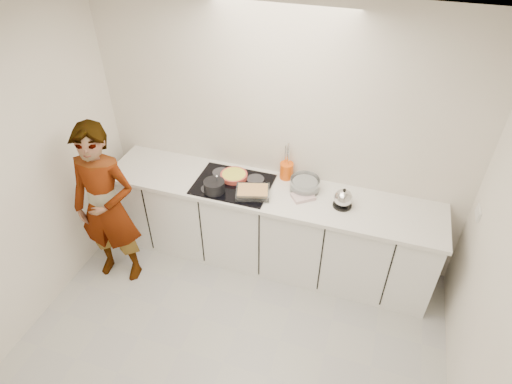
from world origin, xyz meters
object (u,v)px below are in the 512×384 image
(saucepan, at_px, (214,186))
(kettle, at_px, (343,199))
(utensil_crock, at_px, (286,171))
(cook, at_px, (106,207))
(baking_dish, at_px, (253,192))
(hob, at_px, (233,184))
(tart_dish, at_px, (234,175))
(mixing_bowl, at_px, (305,185))

(saucepan, distance_m, kettle, 1.18)
(utensil_crock, xyz_separation_m, cook, (-1.47, -0.89, -0.14))
(baking_dish, height_order, utensil_crock, utensil_crock)
(saucepan, relative_size, utensil_crock, 1.45)
(cook, bearing_deg, saucepan, 19.86)
(kettle, bearing_deg, cook, -163.27)
(cook, bearing_deg, kettle, 9.82)
(hob, relative_size, saucepan, 3.05)
(hob, xyz_separation_m, cook, (-1.01, -0.61, -0.07))
(hob, height_order, kettle, kettle)
(utensil_crock, bearing_deg, baking_dish, -120.18)
(hob, distance_m, saucepan, 0.21)
(saucepan, distance_m, utensil_crock, 0.72)
(baking_dish, bearing_deg, kettle, 7.68)
(tart_dish, relative_size, utensil_crock, 1.84)
(tart_dish, relative_size, kettle, 1.54)
(tart_dish, bearing_deg, mixing_bowl, 2.84)
(tart_dish, height_order, mixing_bowl, mixing_bowl)
(cook, bearing_deg, tart_dish, 28.70)
(baking_dish, relative_size, cook, 0.21)
(kettle, bearing_deg, baking_dish, -172.32)
(saucepan, bearing_deg, mixing_bowl, 20.29)
(mixing_bowl, height_order, utensil_crock, utensil_crock)
(utensil_crock, bearing_deg, mixing_bowl, -33.64)
(mixing_bowl, relative_size, utensil_crock, 2.22)
(mixing_bowl, bearing_deg, kettle, -18.21)
(hob, bearing_deg, mixing_bowl, 11.10)
(baking_dish, bearing_deg, utensil_crock, 59.82)
(tart_dish, distance_m, baking_dish, 0.33)
(tart_dish, distance_m, cook, 1.22)
(saucepan, height_order, cook, cook)
(hob, height_order, utensil_crock, utensil_crock)
(hob, relative_size, utensil_crock, 4.42)
(tart_dish, bearing_deg, kettle, -4.76)
(saucepan, xyz_separation_m, cook, (-0.89, -0.45, -0.13))
(tart_dish, bearing_deg, saucepan, -110.58)
(hob, relative_size, baking_dish, 2.02)
(saucepan, xyz_separation_m, baking_dish, (0.36, 0.06, -0.02))
(tart_dish, bearing_deg, cook, -144.39)
(hob, distance_m, tart_dish, 0.10)
(hob, bearing_deg, cook, -148.94)
(hob, xyz_separation_m, mixing_bowl, (0.67, 0.13, 0.05))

